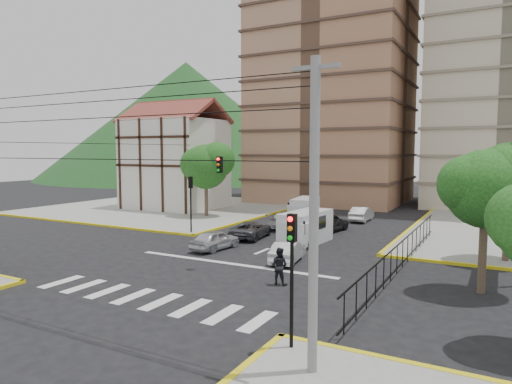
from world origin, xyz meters
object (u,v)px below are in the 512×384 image
Objects in this scene: van_right_lane at (304,228)px; car_silver_front_left at (215,240)px; car_white_front_right at (288,252)px; traffic_light_se at (292,258)px; van_left_lane at (304,209)px; traffic_light_nw at (191,195)px; pedestrian_crosswalk at (279,266)px.

van_right_lane is 1.35× the size of car_silver_front_left.
car_silver_front_left is 1.02× the size of car_white_front_right.
van_left_lane is at bearing 111.62° from traffic_light_se.
car_silver_front_left is (-0.18, -15.04, -0.35)m from van_left_lane.
traffic_light_nw is at bearing -121.71° from van_left_lane.
car_silver_front_left is at bearing 132.54° from traffic_light_se.
van_right_lane is 2.83× the size of pedestrian_crosswalk.
car_white_front_right is at bearing -23.90° from traffic_light_nw.
car_white_front_right is 4.60m from pedestrian_crosswalk.
car_white_front_right is (5.50, -15.85, -0.38)m from van_left_lane.
car_white_front_right is (10.47, -4.64, -2.49)m from traffic_light_nw.
traffic_light_se is at bearing 138.51° from car_silver_front_left.
van_left_lane is (4.98, 11.21, -2.11)m from traffic_light_nw.
traffic_light_se reaches higher than car_silver_front_left.
van_right_lane is at bearing -87.14° from car_white_front_right.
traffic_light_nw is 11.72m from car_white_front_right.
van_right_lane reaches higher than car_white_front_right.
pedestrian_crosswalk is at bearing 118.58° from traffic_light_se.
car_silver_front_left is at bearing -38.60° from traffic_light_nw.
car_white_front_right is 2.05× the size of pedestrian_crosswalk.
pedestrian_crosswalk is at bearing 150.40° from car_silver_front_left.
pedestrian_crosswalk reaches higher than car_white_front_right.
traffic_light_nw reaches higher than pedestrian_crosswalk.
traffic_light_nw is 1.13× the size of car_silver_front_left.
van_right_lane is 5.44m from car_white_front_right.
traffic_light_se is 7.85m from pedestrian_crosswalk.
pedestrian_crosswalk is at bearing 100.15° from car_white_front_right.
traffic_light_se is 16.16m from car_silver_front_left.
traffic_light_se is 0.91× the size of van_left_lane.
traffic_light_nw reaches higher than van_right_lane.
traffic_light_se is 22.06m from traffic_light_nw.
van_right_lane is 1.08× the size of van_left_lane.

